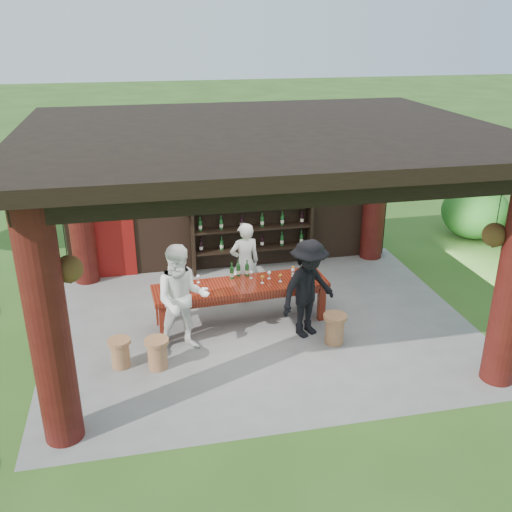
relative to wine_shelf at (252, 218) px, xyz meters
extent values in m
plane|color=#2D5119|center=(-0.35, -2.45, -1.15)|extent=(90.00, 90.00, 0.00)
cube|color=slate|center=(-0.35, -2.45, -1.20)|extent=(7.40, 5.90, 0.10)
cube|color=black|center=(-0.35, 0.30, 0.50)|extent=(7.00, 0.18, 3.30)
cube|color=maroon|center=(-2.95, 0.20, -0.15)|extent=(0.95, 0.06, 2.00)
cylinder|color=#380C0A|center=(-3.50, -4.85, 0.50)|extent=(0.50, 0.50, 3.30)
cylinder|color=#380C0A|center=(-3.50, 0.10, 0.50)|extent=(0.50, 0.50, 3.30)
cylinder|color=#380C0A|center=(2.80, 0.10, 0.50)|extent=(0.50, 0.50, 3.30)
cube|color=black|center=(-0.35, -4.85, 2.00)|extent=(6.70, 0.35, 0.35)
cube|color=black|center=(-3.50, -2.45, 2.00)|extent=(0.30, 5.20, 0.30)
cube|color=black|center=(2.80, -2.45, 2.00)|extent=(0.30, 5.20, 0.30)
cube|color=black|center=(-0.35, -2.45, 2.25)|extent=(7.50, 6.00, 0.20)
cylinder|color=black|center=(-3.20, -4.65, 1.47)|extent=(0.01, 0.01, 0.75)
cone|color=black|center=(-3.20, -4.65, 1.02)|extent=(0.32, 0.32, 0.18)
sphere|color=#1E5919|center=(-3.20, -4.65, 1.13)|extent=(0.34, 0.34, 0.34)
cylinder|color=black|center=(2.50, -4.65, 1.47)|extent=(0.01, 0.01, 0.75)
cone|color=black|center=(2.50, -4.65, 1.02)|extent=(0.32, 0.32, 0.18)
sphere|color=#1E5919|center=(2.50, -4.65, 1.13)|extent=(0.34, 0.34, 0.34)
cube|color=#62130E|center=(-0.68, -2.31, -0.44)|extent=(3.13, 0.97, 0.08)
cube|color=#62130E|center=(-0.68, -2.31, -0.54)|extent=(2.92, 0.81, 0.12)
cube|color=#62130E|center=(-2.09, -2.69, -0.82)|extent=(0.13, 0.13, 0.67)
cube|color=#62130E|center=(0.76, -2.53, -0.82)|extent=(0.13, 0.13, 0.67)
cube|color=#62130E|center=(-2.12, -2.10, -0.82)|extent=(0.13, 0.13, 0.67)
cube|color=#62130E|center=(0.72, -1.93, -0.82)|extent=(0.13, 0.13, 0.67)
cylinder|color=#975C3C|center=(-2.22, -3.49, -0.93)|extent=(0.30, 0.30, 0.44)
cylinder|color=#975C3C|center=(-2.22, -3.49, -0.68)|extent=(0.38, 0.38, 0.06)
cylinder|color=#975C3C|center=(0.72, -3.35, -0.92)|extent=(0.32, 0.32, 0.46)
cylinder|color=#975C3C|center=(0.72, -3.35, -0.66)|extent=(0.40, 0.40, 0.06)
cylinder|color=#975C3C|center=(-2.79, -3.34, -0.94)|extent=(0.29, 0.29, 0.42)
cylinder|color=#975C3C|center=(-2.79, -3.34, -0.70)|extent=(0.36, 0.36, 0.06)
imported|color=white|center=(-0.45, -1.50, -0.36)|extent=(0.62, 0.45, 1.59)
imported|color=white|center=(-1.76, -3.01, -0.24)|extent=(0.90, 0.70, 1.83)
imported|color=black|center=(0.36, -2.98, -0.29)|extent=(1.29, 1.09, 1.74)
cube|color=#BF6672|center=(-1.73, -2.44, -0.33)|extent=(0.27, 0.19, 0.14)
ellipsoid|color=#194C14|center=(5.79, 0.78, -0.58)|extent=(1.60, 1.60, 1.36)
camera|label=1|loc=(-2.29, -11.24, 3.89)|focal=40.00mm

